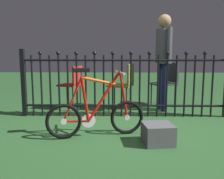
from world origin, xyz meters
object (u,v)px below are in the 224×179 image
Objects in this scene: chair_olive at (124,82)px; chair_charcoal at (167,80)px; bicycle at (96,113)px; display_crate at (158,134)px; chair_red at (73,82)px; person_visitor at (164,53)px.

chair_charcoal is at bearing 26.03° from chair_olive.
chair_charcoal is (1.27, 1.90, 0.22)m from bicycle.
chair_red is at bearing 126.51° from display_crate.
bicycle reaches higher than chair_red.
chair_red is 2.42× the size of display_crate.
chair_olive reaches higher than chair_red.
display_crate is at bearing -103.45° from chair_charcoal.
bicycle is at bearing -123.82° from chair_charcoal.
bicycle reaches higher than chair_olive.
person_visitor is at bearing -2.38° from chair_red.
display_crate is at bearing -17.81° from bicycle.
person_visitor is (-0.16, -0.42, 0.53)m from chair_charcoal.
chair_red is 1.88m from chair_charcoal.
bicycle is 1.43× the size of chair_charcoal.
bicycle is at bearing -126.86° from person_visitor.
chair_red is 0.95× the size of chair_olive.
display_crate is (-0.51, -2.15, -0.41)m from chair_charcoal.
chair_red is at bearing 110.19° from bicycle.
chair_charcoal reaches higher than chair_olive.
chair_olive is at bearing 101.66° from display_crate.
chair_red is 1.78m from person_visitor.
chair_olive is at bearing -179.28° from person_visitor.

